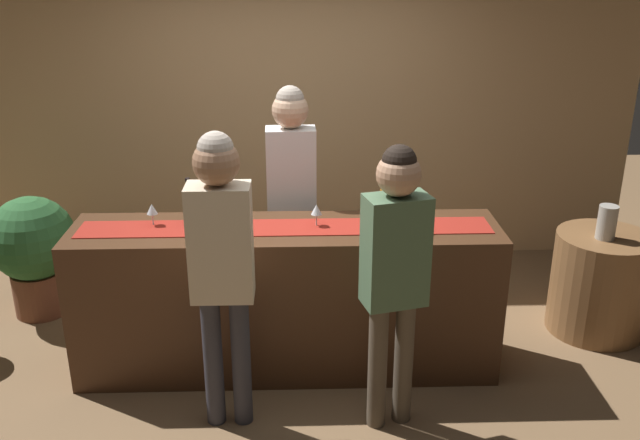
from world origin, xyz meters
name	(u,v)px	position (x,y,z in m)	size (l,w,h in m)	color
ground_plane	(288,364)	(0.00, 0.00, 0.00)	(10.00, 10.00, 0.00)	brown
back_wall	(288,95)	(0.00, 1.90, 1.45)	(6.00, 0.12, 2.90)	tan
bar_counter	(287,298)	(0.00, 0.00, 0.49)	(2.70, 0.60, 0.99)	#472B19
counter_runner_cloth	(285,227)	(0.00, 0.00, 0.99)	(2.56, 0.28, 0.01)	maroon
wine_bottle_green	(189,207)	(-0.60, 0.09, 1.10)	(0.07, 0.07, 0.30)	#194723
wine_bottle_amber	(385,204)	(0.63, 0.10, 1.10)	(0.07, 0.07, 0.30)	brown
wine_glass_near_customer	(316,210)	(0.19, 0.02, 1.09)	(0.07, 0.07, 0.14)	silver
wine_glass_mid_counter	(152,210)	(-0.83, 0.07, 1.09)	(0.07, 0.07, 0.14)	silver
wine_glass_far_end	(420,216)	(0.82, -0.10, 1.09)	(0.07, 0.07, 0.14)	silver
bartender	(291,181)	(0.03, 0.58, 1.11)	(0.35, 0.25, 1.77)	#26262B
customer_sipping	(395,261)	(0.60, -0.63, 1.04)	(0.38, 0.28, 1.69)	brown
customer_browsing	(221,251)	(-0.33, -0.59, 1.09)	(0.34, 0.25, 1.76)	#33333D
round_side_table	(599,283)	(2.24, 0.40, 0.37)	(0.68, 0.68, 0.74)	brown
vase_on_side_table	(607,222)	(2.20, 0.35, 0.86)	(0.13, 0.13, 0.24)	#A8A399
potted_plant_tall	(33,248)	(-1.90, 0.79, 0.54)	(0.63, 0.63, 0.93)	brown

